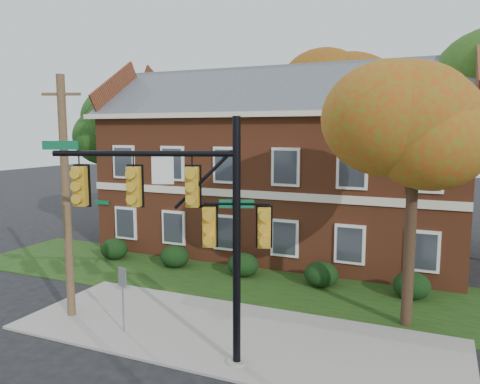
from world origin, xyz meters
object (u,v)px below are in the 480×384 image
at_px(hedge_far_left, 114,249).
at_px(hedge_right, 321,274).
at_px(tree_left_rear, 118,126).
at_px(tree_far_rear, 339,93).
at_px(hedge_left, 175,256).
at_px(tree_near_right, 423,121).
at_px(apartment_building, 282,157).
at_px(hedge_center, 243,265).
at_px(sign_post, 123,289).
at_px(hedge_far_right, 412,286).
at_px(utility_pole, 66,198).
at_px(traffic_signal, 191,215).

relative_size(hedge_far_left, hedge_right, 1.00).
xyz_separation_m(tree_left_rear, tree_far_rear, (11.07, 8.96, 2.16)).
xyz_separation_m(hedge_left, tree_near_right, (10.72, -2.83, 6.14)).
bearing_deg(apartment_building, tree_left_rear, -173.46).
relative_size(apartment_building, tree_near_right, 2.19).
height_order(hedge_left, hedge_right, same).
relative_size(hedge_center, sign_post, 0.65).
bearing_deg(tree_left_rear, hedge_far_left, -56.58).
bearing_deg(tree_left_rear, hedge_far_right, -13.89).
xyz_separation_m(hedge_far_right, tree_far_rear, (-5.66, 13.09, 8.32)).
distance_m(hedge_center, tree_far_rear, 15.57).
height_order(hedge_far_left, hedge_left, same).
bearing_deg(utility_pole, tree_far_rear, 55.31).
distance_m(tree_left_rear, tree_far_rear, 14.40).
xyz_separation_m(apartment_building, tree_far_rear, (1.34, 7.84, 3.86)).
bearing_deg(utility_pole, hedge_far_left, 96.72).
bearing_deg(hedge_right, tree_left_rear, 162.63).
bearing_deg(tree_far_rear, hedge_center, -95.85).
xyz_separation_m(apartment_building, traffic_signal, (1.82, -13.05, -0.79)).
distance_m(tree_far_rear, sign_post, 21.48).
bearing_deg(hedge_center, tree_left_rear, 156.96).
relative_size(hedge_right, traffic_signal, 0.21).
distance_m(hedge_center, tree_near_right, 9.90).
bearing_deg(apartment_building, hedge_right, -56.33).
height_order(tree_far_rear, sign_post, tree_far_rear).
height_order(tree_near_right, traffic_signal, tree_near_right).
xyz_separation_m(hedge_center, utility_pole, (-3.65, -6.53, 3.64)).
bearing_deg(hedge_far_right, sign_post, -139.63).
distance_m(hedge_right, tree_far_rear, 15.66).
distance_m(hedge_right, hedge_far_right, 3.50).
bearing_deg(hedge_left, hedge_far_right, 0.00).
xyz_separation_m(hedge_left, hedge_right, (7.00, 0.00, 0.00)).
bearing_deg(hedge_far_right, hedge_right, 180.00).
bearing_deg(utility_pole, tree_near_right, -1.64).
bearing_deg(traffic_signal, utility_pole, 146.67).
bearing_deg(apartment_building, hedge_left, -123.67).
relative_size(utility_pole, sign_post, 3.81).
bearing_deg(tree_left_rear, tree_far_rear, 38.97).
distance_m(apartment_building, hedge_right, 7.73).
bearing_deg(hedge_far_left, hedge_left, 0.00).
height_order(hedge_far_left, traffic_signal, traffic_signal).
relative_size(hedge_far_left, traffic_signal, 0.21).
bearing_deg(apartment_building, hedge_center, -90.00).
bearing_deg(hedge_right, sign_post, -123.86).
bearing_deg(tree_far_rear, sign_post, -97.09).
bearing_deg(apartment_building, utility_pole, -107.23).
height_order(hedge_far_right, sign_post, sign_post).
height_order(hedge_left, hedge_center, same).
relative_size(tree_near_right, traffic_signal, 1.27).
relative_size(apartment_building, hedge_far_left, 13.43).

